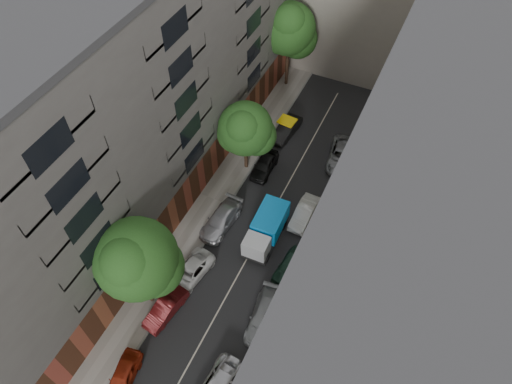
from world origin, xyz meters
The scene contains 22 objects.
ground centered at (0.00, 0.00, 0.00)m, with size 120.00×120.00×0.00m, color #4C4C49.
road_surface centered at (0.00, 0.00, 0.01)m, with size 8.00×44.00×0.02m, color black.
sidewalk_left centered at (-5.50, 0.00, 0.07)m, with size 3.00×44.00×0.15m, color gray.
sidewalk_right centered at (5.50, 0.00, 0.07)m, with size 3.00×44.00×0.15m, color gray.
building_left centered at (-11.00, 0.00, 10.00)m, with size 8.00×44.00×20.00m, color #4F4C4A.
building_right centered at (11.00, 0.00, 10.00)m, with size 8.00×44.00×20.00m, color #C4B799.
tarp_truck centered at (0.60, -1.80, 1.41)m, with size 2.37×5.61×2.56m.
car_left_0 centered at (-3.60, -17.00, 0.67)m, with size 1.57×3.91×1.33m, color maroon.
car_left_1 centered at (-3.60, -11.40, 0.68)m, with size 1.44×4.12×1.36m, color #4B0F10.
car_left_2 centered at (-3.51, -7.80, 0.64)m, with size 2.12×4.60×1.28m, color silver.
car_left_3 centered at (-3.60, -2.20, 0.73)m, with size 2.05×5.04×1.46m, color #B4B4B9.
car_left_4 centered at (-2.80, 5.40, 0.72)m, with size 1.71×4.24×1.45m, color black.
car_left_5 centered at (-2.80, 11.00, 0.74)m, with size 1.56×4.47×1.47m, color black.
car_right_1 centered at (3.60, -8.80, 0.73)m, with size 2.06×5.06×1.47m, color slate.
car_right_2 centered at (3.60, -3.93, 0.65)m, with size 1.55×3.84×1.31m, color #152F22.
car_right_3 centered at (2.80, 1.60, 0.70)m, with size 1.49×4.27×1.41m, color silver.
car_right_4 centered at (3.60, 9.80, 0.75)m, with size 2.48×5.39×1.50m, color slate.
tree_near centered at (-5.09, -11.11, 6.17)m, with size 6.09×5.93×9.23m.
tree_mid centered at (-4.50, 4.89, 5.04)m, with size 5.33×5.07×7.58m.
tree_far centered at (-5.98, 18.72, 6.97)m, with size 5.82×5.62×10.10m.
lamp_post centered at (-4.67, -8.81, 3.69)m, with size 0.36×0.36×5.64m.
pedestrian centered at (5.17, 6.13, 1.00)m, with size 0.62×0.41×1.71m, color black.
Camera 1 is at (9.11, -22.24, 33.54)m, focal length 32.00 mm.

